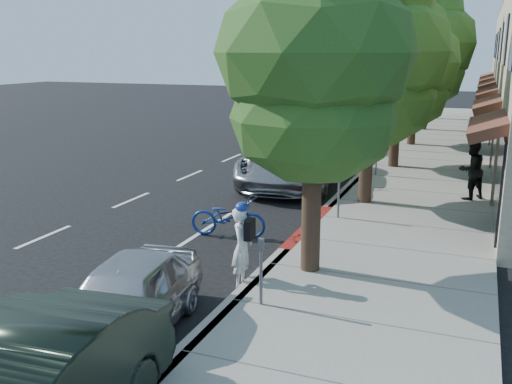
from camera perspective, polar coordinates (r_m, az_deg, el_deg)
The scene contains 18 objects.
ground at distance 14.36m, azimuth 4.16°, elevation -5.01°, with size 120.00×120.00×0.00m, color black.
sidewalk at distance 21.55m, azimuth 16.44°, elevation 1.09°, with size 4.60×56.00×0.15m, color gray.
curb at distance 21.85m, azimuth 10.44°, elevation 1.60°, with size 0.30×56.00×0.15m, color #9E998E.
curb_red_segment at distance 15.25m, azimuth 5.29°, elevation -3.60°, with size 0.32×4.00×0.15m, color maroon.
street_tree_0 at distance 11.42m, azimuth 5.92°, elevation 13.12°, with size 3.98×3.98×7.16m.
street_tree_1 at distance 17.27m, azimuth 11.45°, elevation 13.24°, with size 4.67×4.67×7.39m.
street_tree_2 at distance 23.21m, azimuth 14.10°, elevation 12.25°, with size 4.72×4.72×6.89m.
street_tree_3 at distance 29.16m, azimuth 15.82°, elevation 13.89°, with size 5.59×5.59×8.14m.
street_tree_4 at distance 35.13m, azimuth 16.88°, elevation 13.85°, with size 4.62×4.62×7.95m.
street_tree_5 at distance 41.11m, azimuth 17.62°, elevation 13.61°, with size 4.72×4.72×7.86m.
cyclist at distance 11.50m, azimuth -1.38°, elevation -5.53°, with size 0.60×0.39×1.64m, color white.
bicycle at distance 14.63m, azimuth -2.80°, elevation -2.52°, with size 0.68×1.96×1.03m, color navy.
silver_suv at distance 20.47m, azimuth 3.81°, elevation 3.37°, with size 3.03×6.57×1.83m, color #99999D.
dark_sedan at distance 26.32m, azimuth 7.61°, elevation 5.12°, with size 1.44×4.12×1.36m, color black.
white_pickup at distance 33.68m, azimuth 10.78°, elevation 7.13°, with size 2.27×5.59×1.62m, color white.
dark_suv_far at distance 40.97m, azimuth 13.26°, elevation 8.20°, with size 1.96×4.88×1.66m, color black.
near_car_a at distance 9.77m, azimuth -12.90°, elevation -10.46°, with size 1.59×3.96×1.35m, color #B7B7BC.
pedestrian at distance 18.85m, azimuth 20.73°, elevation 2.11°, with size 0.91×0.71×1.87m, color black.
Camera 1 is at (3.98, -13.00, 4.65)m, focal length 40.00 mm.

